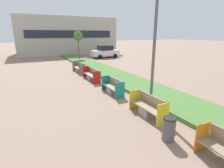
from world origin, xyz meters
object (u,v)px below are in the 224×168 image
object	(u,v)px
street_lamp_post	(156,21)
parked_car_distant	(105,52)
litter_bin	(169,129)
bench_teal_frame	(113,88)
bench_grey_frame	(79,68)
sapling_tree_far	(78,36)
bench_yellow_frame	(148,108)
bench_red_frame	(92,75)

from	to	relation	value
street_lamp_post	parked_car_distant	xyz separation A→B (m)	(6.13, 18.42, -3.20)
litter_bin	bench_teal_frame	bearing A→B (deg)	83.80
bench_grey_frame	parked_car_distant	xyz separation A→B (m)	(6.74, 8.48, 0.54)
litter_bin	sapling_tree_far	bearing A→B (deg)	81.38
bench_teal_frame	bench_grey_frame	distance (m)	7.09
bench_yellow_frame	bench_grey_frame	xyz separation A→B (m)	(0.00, 10.51, 0.01)
sapling_tree_far	parked_car_distant	bearing A→B (deg)	0.05
street_lamp_post	sapling_tree_far	bearing A→B (deg)	83.89
bench_red_frame	bench_grey_frame	size ratio (longest dim) A/B	1.10
bench_grey_frame	parked_car_distant	size ratio (longest dim) A/B	0.52
bench_red_frame	parked_car_distant	world-z (taller)	parked_car_distant
bench_red_frame	street_lamp_post	size ratio (longest dim) A/B	0.32
bench_teal_frame	parked_car_distant	world-z (taller)	parked_car_distant
bench_yellow_frame	bench_grey_frame	bearing A→B (deg)	89.99
street_lamp_post	parked_car_distant	distance (m)	19.68
litter_bin	bench_red_frame	bearing A→B (deg)	86.30
bench_teal_frame	litter_bin	size ratio (longest dim) A/B	2.20
street_lamp_post	litter_bin	bearing A→B (deg)	-116.14
bench_teal_frame	street_lamp_post	bearing A→B (deg)	-77.85
bench_red_frame	bench_teal_frame	bearing A→B (deg)	-90.10
sapling_tree_far	bench_teal_frame	bearing A→B (deg)	-99.43
street_lamp_post	parked_car_distant	world-z (taller)	street_lamp_post
bench_red_frame	street_lamp_post	xyz separation A→B (m)	(0.61, -6.54, 3.73)
bench_teal_frame	sapling_tree_far	size ratio (longest dim) A/B	0.48
bench_red_frame	sapling_tree_far	world-z (taller)	sapling_tree_far
sapling_tree_far	bench_red_frame	bearing A→B (deg)	-102.25
street_lamp_post	bench_yellow_frame	bearing A→B (deg)	-137.29
parked_car_distant	sapling_tree_far	bearing A→B (deg)	-179.41
bench_red_frame	street_lamp_post	bearing A→B (deg)	-84.69
sapling_tree_far	parked_car_distant	xyz separation A→B (m)	(4.15, 0.00, -2.35)
bench_teal_frame	street_lamp_post	size ratio (longest dim) A/B	0.25
litter_bin	sapling_tree_far	distance (m)	21.27
bench_teal_frame	parked_car_distant	xyz separation A→B (m)	(6.74, 15.57, 0.55)
litter_bin	parked_car_distant	world-z (taller)	parked_car_distant
bench_red_frame	bench_grey_frame	distance (m)	3.40
bench_grey_frame	street_lamp_post	bearing A→B (deg)	-86.48
bench_teal_frame	bench_red_frame	size ratio (longest dim) A/B	0.78
litter_bin	parked_car_distant	distance (m)	22.10
bench_grey_frame	bench_teal_frame	bearing A→B (deg)	-90.03
parked_car_distant	street_lamp_post	bearing A→B (deg)	-107.84
bench_yellow_frame	litter_bin	xyz separation A→B (m)	(-0.57, -1.85, 0.07)
sapling_tree_far	parked_car_distant	size ratio (longest dim) A/B	0.93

